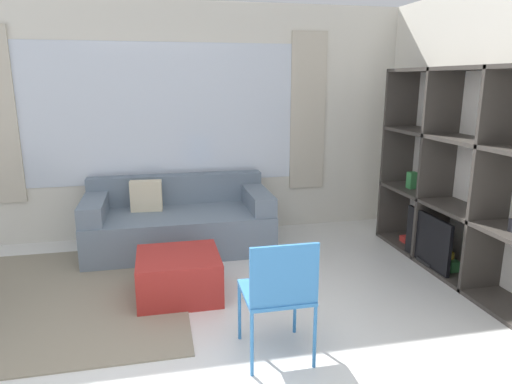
# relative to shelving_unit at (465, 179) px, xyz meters

# --- Properties ---
(wall_back) EXTENTS (6.98, 0.11, 2.70)m
(wall_back) POSITION_rel_shelving_unit_xyz_m (-2.72, 1.82, 0.42)
(wall_back) COLOR silver
(wall_back) RESTS_ON ground_plane
(wall_right) EXTENTS (0.07, 4.57, 2.70)m
(wall_right) POSITION_rel_shelving_unit_xyz_m (0.21, 0.10, 0.41)
(wall_right) COLOR silver
(wall_right) RESTS_ON ground_plane
(area_rug) EXTENTS (2.02, 2.23, 0.01)m
(area_rug) POSITION_rel_shelving_unit_xyz_m (-3.63, 0.25, -0.93)
(area_rug) COLOR gray
(area_rug) RESTS_ON ground_plane
(shelving_unit) EXTENTS (0.42, 2.38, 1.96)m
(shelving_unit) POSITION_rel_shelving_unit_xyz_m (0.00, 0.00, 0.00)
(shelving_unit) COLOR silver
(shelving_unit) RESTS_ON ground_plane
(couch_main) EXTENTS (2.00, 0.97, 0.77)m
(couch_main) POSITION_rel_shelving_unit_xyz_m (-2.60, 1.29, -0.65)
(couch_main) COLOR slate
(couch_main) RESTS_ON ground_plane
(ottoman) EXTENTS (0.70, 0.66, 0.38)m
(ottoman) POSITION_rel_shelving_unit_xyz_m (-2.67, 0.08, -0.75)
(ottoman) COLOR #A82823
(ottoman) RESTS_ON ground_plane
(folding_chair) EXTENTS (0.44, 0.46, 0.86)m
(folding_chair) POSITION_rel_shelving_unit_xyz_m (-2.07, -1.02, -0.42)
(folding_chair) COLOR #3375B7
(folding_chair) RESTS_ON ground_plane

